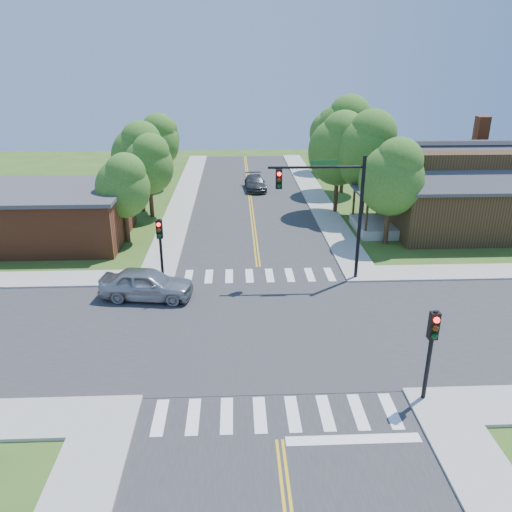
{
  "coord_description": "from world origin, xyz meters",
  "views": [
    {
      "loc": [
        -1.36,
        -20.82,
        12.05
      ],
      "look_at": [
        -0.31,
        3.92,
        2.2
      ],
      "focal_mm": 35.0,
      "sensor_mm": 36.0,
      "label": 1
    }
  ],
  "objects_px": {
    "car_dgrey": "(255,183)",
    "house_ne": "(460,186)",
    "signal_pole_se": "(432,340)",
    "signal_pole_nw": "(160,239)",
    "signal_mast_ne": "(331,199)",
    "car_silver": "(147,284)"
  },
  "relations": [
    {
      "from": "house_ne",
      "to": "car_silver",
      "type": "relative_size",
      "value": 2.54
    },
    {
      "from": "signal_pole_se",
      "to": "car_dgrey",
      "type": "relative_size",
      "value": 0.8
    },
    {
      "from": "signal_pole_se",
      "to": "signal_pole_nw",
      "type": "distance_m",
      "value": 15.84
    },
    {
      "from": "signal_mast_ne",
      "to": "signal_pole_se",
      "type": "height_order",
      "value": "signal_mast_ne"
    },
    {
      "from": "signal_pole_se",
      "to": "signal_pole_nw",
      "type": "relative_size",
      "value": 1.0
    },
    {
      "from": "house_ne",
      "to": "signal_pole_se",
      "type": "bearing_deg",
      "value": -115.58
    },
    {
      "from": "signal_pole_nw",
      "to": "house_ne",
      "type": "height_order",
      "value": "house_ne"
    },
    {
      "from": "car_dgrey",
      "to": "house_ne",
      "type": "bearing_deg",
      "value": -44.91
    },
    {
      "from": "signal_pole_nw",
      "to": "house_ne",
      "type": "xyz_separation_m",
      "value": [
        20.71,
        8.66,
        0.67
      ]
    },
    {
      "from": "signal_pole_se",
      "to": "signal_mast_ne",
      "type": "bearing_deg",
      "value": 98.56
    },
    {
      "from": "signal_mast_ne",
      "to": "signal_pole_se",
      "type": "xyz_separation_m",
      "value": [
        1.69,
        -11.21,
        -2.19
      ]
    },
    {
      "from": "house_ne",
      "to": "signal_pole_nw",
      "type": "bearing_deg",
      "value": -157.31
    },
    {
      "from": "signal_mast_ne",
      "to": "car_silver",
      "type": "relative_size",
      "value": 1.4
    },
    {
      "from": "house_ne",
      "to": "car_silver",
      "type": "xyz_separation_m",
      "value": [
        -21.26,
        -10.73,
        -2.49
      ]
    },
    {
      "from": "house_ne",
      "to": "car_dgrey",
      "type": "distance_m",
      "value": 19.48
    },
    {
      "from": "signal_mast_ne",
      "to": "signal_pole_se",
      "type": "distance_m",
      "value": 11.55
    },
    {
      "from": "car_silver",
      "to": "car_dgrey",
      "type": "bearing_deg",
      "value": -8.52
    },
    {
      "from": "car_silver",
      "to": "signal_mast_ne",
      "type": "bearing_deg",
      "value": -70.71
    },
    {
      "from": "signal_pole_nw",
      "to": "signal_mast_ne",
      "type": "bearing_deg",
      "value": 0.07
    },
    {
      "from": "signal_mast_ne",
      "to": "signal_pole_se",
      "type": "bearing_deg",
      "value": -81.44
    },
    {
      "from": "signal_mast_ne",
      "to": "car_dgrey",
      "type": "xyz_separation_m",
      "value": [
        -3.29,
        21.39,
        -4.18
      ]
    },
    {
      "from": "signal_pole_nw",
      "to": "house_ne",
      "type": "distance_m",
      "value": 22.45
    }
  ]
}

